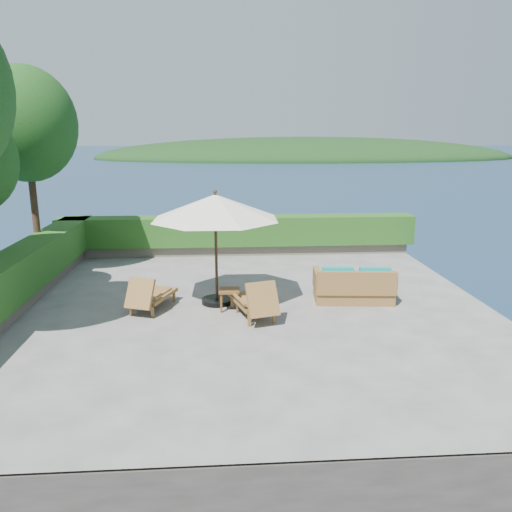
{
  "coord_description": "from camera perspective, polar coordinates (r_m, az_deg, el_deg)",
  "views": [
    {
      "loc": [
        -0.55,
        -11.63,
        4.16
      ],
      "look_at": [
        0.3,
        0.8,
        1.1
      ],
      "focal_mm": 35.0,
      "sensor_mm": 36.0,
      "label": 1
    }
  ],
  "objects": [
    {
      "name": "foundation",
      "position": [
        12.97,
        -1.11,
        -12.33
      ],
      "size": [
        12.0,
        12.0,
        3.0
      ],
      "primitive_type": "cube",
      "color": "#574F45",
      "rests_on": "ocean"
    },
    {
      "name": "lounge_left",
      "position": [
        12.33,
        -11.99,
        -4.38
      ],
      "size": [
        1.14,
        1.69,
        0.91
      ],
      "rotation": [
        0.0,
        0.0,
        -0.35
      ],
      "color": "olive",
      "rests_on": "ground"
    },
    {
      "name": "ground",
      "position": [
        12.36,
        -1.14,
        -5.86
      ],
      "size": [
        12.0,
        12.0,
        0.0
      ],
      "primitive_type": "plane",
      "color": "gray",
      "rests_on": "ground"
    },
    {
      "name": "side_table",
      "position": [
        12.06,
        -3.06,
        -4.25
      ],
      "size": [
        0.51,
        0.51,
        0.52
      ],
      "rotation": [
        0.0,
        0.0,
        -0.05
      ],
      "color": "brown",
      "rests_on": "ground"
    },
    {
      "name": "tree_far",
      "position": [
        15.8,
        -24.82,
        13.46
      ],
      "size": [
        2.8,
        2.8,
        6.03
      ],
      "color": "#442B1A",
      "rests_on": "ground"
    },
    {
      "name": "ocean",
      "position": [
        13.67,
        -1.08,
        -17.79
      ],
      "size": [
        600.0,
        600.0,
        0.0
      ],
      "primitive_type": "plane",
      "color": "#162747",
      "rests_on": "ground"
    },
    {
      "name": "patio_umbrella",
      "position": [
        12.11,
        -4.68,
        5.48
      ],
      "size": [
        4.14,
        4.14,
        2.86
      ],
      "rotation": [
        0.0,
        0.0,
        0.37
      ],
      "color": "black",
      "rests_on": "ground"
    },
    {
      "name": "lounge_right",
      "position": [
        11.56,
        -0.17,
        -5.13
      ],
      "size": [
        1.14,
        1.83,
        0.98
      ],
      "rotation": [
        0.0,
        0.0,
        0.28
      ],
      "color": "olive",
      "rests_on": "ground"
    },
    {
      "name": "hedge_left",
      "position": [
        13.1,
        -26.45,
        -2.32
      ],
      "size": [
        0.9,
        12.4,
        1.0
      ],
      "primitive_type": "cube",
      "color": "#204915",
      "rests_on": "planter_wall_left"
    },
    {
      "name": "planter_wall_far",
      "position": [
        17.69,
        -2.04,
        0.79
      ],
      "size": [
        12.0,
        0.6,
        0.36
      ],
      "primitive_type": "cube",
      "color": "#71685A",
      "rests_on": "ground"
    },
    {
      "name": "planter_wall_left",
      "position": [
        13.29,
        -26.14,
        -5.1
      ],
      "size": [
        0.6,
        12.0,
        0.36
      ],
      "primitive_type": "cube",
      "color": "#71685A",
      "rests_on": "ground"
    },
    {
      "name": "offshore_island",
      "position": [
        153.93,
        5.74,
        11.08
      ],
      "size": [
        126.0,
        57.6,
        12.6
      ],
      "primitive_type": "ellipsoid",
      "color": "black",
      "rests_on": "ocean"
    },
    {
      "name": "hedge_far",
      "position": [
        17.55,
        -2.05,
        2.92
      ],
      "size": [
        12.4,
        0.9,
        1.0
      ],
      "primitive_type": "cube",
      "color": "#204915",
      "rests_on": "planter_wall_far"
    },
    {
      "name": "wicker_loveseat",
      "position": [
        12.91,
        11.1,
        -3.5
      ],
      "size": [
        2.07,
        1.19,
        0.97
      ],
      "rotation": [
        0.0,
        0.0,
        -0.09
      ],
      "color": "olive",
      "rests_on": "ground"
    }
  ]
}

